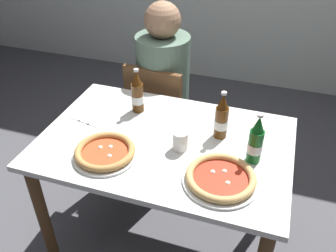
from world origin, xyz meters
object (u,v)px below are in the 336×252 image
object	(u,v)px
pizza_margherita_near	(105,152)
beer_bottle_left	(137,94)
chair_behind_table	(160,113)
diner_seated	(163,96)
beer_bottle_center	(256,142)
beer_bottle_right	(222,118)
dining_table_main	(165,158)
paper_cup	(180,141)
pizza_marinara_far	(221,178)
napkin_with_cutlery	(94,114)

from	to	relation	value
pizza_margherita_near	beer_bottle_left	distance (m)	0.41
chair_behind_table	diner_seated	bearing A→B (deg)	-91.92
beer_bottle_center	beer_bottle_right	size ratio (longest dim) A/B	1.00
dining_table_main	beer_bottle_right	bearing A→B (deg)	25.70
beer_bottle_right	paper_cup	size ratio (longest dim) A/B	2.60
beer_bottle_left	beer_bottle_center	xyz separation A→B (m)	(0.64, -0.22, 0.00)
chair_behind_table	beer_bottle_right	world-z (taller)	beer_bottle_right
paper_cup	diner_seated	bearing A→B (deg)	115.05
pizza_margherita_near	beer_bottle_right	bearing A→B (deg)	34.17
dining_table_main	pizza_marinara_far	xyz separation A→B (m)	(0.31, -0.20, 0.13)
chair_behind_table	pizza_marinara_far	world-z (taller)	chair_behind_table
chair_behind_table	diner_seated	xyz separation A→B (m)	(0.01, 0.05, 0.10)
beer_bottle_left	beer_bottle_right	xyz separation A→B (m)	(0.47, -0.09, 0.00)
dining_table_main	beer_bottle_center	bearing A→B (deg)	-2.00
dining_table_main	beer_bottle_right	world-z (taller)	beer_bottle_right
diner_seated	beer_bottle_left	distance (m)	0.53
dining_table_main	napkin_with_cutlery	bearing A→B (deg)	167.72
pizza_margherita_near	beer_bottle_left	size ratio (longest dim) A/B	1.20
napkin_with_cutlery	beer_bottle_left	bearing A→B (deg)	28.59
pizza_margherita_near	napkin_with_cutlery	xyz separation A→B (m)	(-0.21, 0.29, -0.02)
beer_bottle_right	beer_bottle_left	bearing A→B (deg)	169.25
dining_table_main	diner_seated	size ratio (longest dim) A/B	0.99
napkin_with_cutlery	dining_table_main	bearing A→B (deg)	-12.28
dining_table_main	paper_cup	xyz separation A→B (m)	(0.09, -0.04, 0.16)
dining_table_main	chair_behind_table	distance (m)	0.67
pizza_marinara_far	paper_cup	world-z (taller)	paper_cup
beer_bottle_left	paper_cup	xyz separation A→B (m)	(0.31, -0.25, -0.06)
chair_behind_table	diner_seated	world-z (taller)	diner_seated
beer_bottle_right	beer_bottle_center	bearing A→B (deg)	-36.87
beer_bottle_left	beer_bottle_center	bearing A→B (deg)	-18.97
beer_bottle_right	napkin_with_cutlery	size ratio (longest dim) A/B	1.18
paper_cup	napkin_with_cutlery	bearing A→B (deg)	165.65
dining_table_main	chair_behind_table	world-z (taller)	chair_behind_table
dining_table_main	napkin_with_cutlery	distance (m)	0.46
beer_bottle_left	beer_bottle_center	distance (m)	0.68
beer_bottle_left	beer_bottle_right	bearing A→B (deg)	-10.75
paper_cup	pizza_marinara_far	bearing A→B (deg)	-35.26
pizza_marinara_far	beer_bottle_center	bearing A→B (deg)	59.06
pizza_margherita_near	beer_bottle_right	world-z (taller)	beer_bottle_right
chair_behind_table	pizza_marinara_far	distance (m)	1.02
beer_bottle_center	paper_cup	xyz separation A→B (m)	(-0.33, -0.02, -0.06)
dining_table_main	napkin_with_cutlery	size ratio (longest dim) A/B	5.71
diner_seated	napkin_with_cutlery	xyz separation A→B (m)	(-0.19, -0.57, 0.17)
diner_seated	beer_bottle_left	world-z (taller)	diner_seated
diner_seated	beer_bottle_left	size ratio (longest dim) A/B	4.89
chair_behind_table	paper_cup	world-z (taller)	chair_behind_table
beer_bottle_left	pizza_marinara_far	bearing A→B (deg)	-37.04
pizza_margherita_near	dining_table_main	bearing A→B (deg)	42.01
diner_seated	dining_table_main	bearing A→B (deg)	-70.23
beer_bottle_right	chair_behind_table	bearing A→B (deg)	134.78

